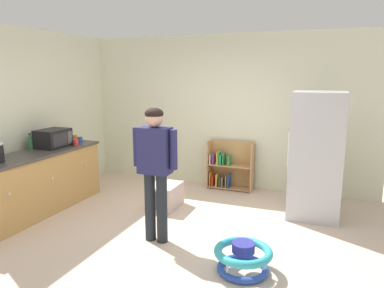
{
  "coord_description": "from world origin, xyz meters",
  "views": [
    {
      "loc": [
        1.76,
        -3.85,
        2.01
      ],
      "look_at": [
        -0.0,
        0.66,
        1.07
      ],
      "focal_mm": 33.62,
      "sensor_mm": 36.0,
      "label": 1
    }
  ],
  "objects_px": {
    "kitchen_counter": "(36,183)",
    "pet_carrier": "(165,196)",
    "bookshelf": "(228,168)",
    "orange_cup": "(75,138)",
    "banana_bunch": "(65,141)",
    "refrigerator": "(317,156)",
    "red_cup": "(76,143)",
    "microwave": "(53,138)",
    "green_glass_bottle": "(30,143)",
    "blue_cup": "(80,140)",
    "standing_person": "(155,162)",
    "baby_walker": "(243,257)"
  },
  "relations": [
    {
      "from": "kitchen_counter",
      "to": "pet_carrier",
      "type": "relative_size",
      "value": 4.09
    },
    {
      "from": "bookshelf",
      "to": "orange_cup",
      "type": "relative_size",
      "value": 8.95
    },
    {
      "from": "banana_bunch",
      "to": "refrigerator",
      "type": "bearing_deg",
      "value": 7.62
    },
    {
      "from": "orange_cup",
      "to": "red_cup",
      "type": "distance_m",
      "value": 0.48
    },
    {
      "from": "bookshelf",
      "to": "orange_cup",
      "type": "height_order",
      "value": "orange_cup"
    },
    {
      "from": "kitchen_counter",
      "to": "orange_cup",
      "type": "xyz_separation_m",
      "value": [
        -0.09,
        1.03,
        0.5
      ]
    },
    {
      "from": "refrigerator",
      "to": "banana_bunch",
      "type": "height_order",
      "value": "refrigerator"
    },
    {
      "from": "microwave",
      "to": "orange_cup",
      "type": "xyz_separation_m",
      "value": [
        -0.07,
        0.6,
        -0.09
      ]
    },
    {
      "from": "green_glass_bottle",
      "to": "blue_cup",
      "type": "bearing_deg",
      "value": 64.89
    },
    {
      "from": "standing_person",
      "to": "baby_walker",
      "type": "xyz_separation_m",
      "value": [
        1.15,
        -0.31,
        -0.83
      ]
    },
    {
      "from": "bookshelf",
      "to": "red_cup",
      "type": "height_order",
      "value": "red_cup"
    },
    {
      "from": "refrigerator",
      "to": "blue_cup",
      "type": "relative_size",
      "value": 18.74
    },
    {
      "from": "bookshelf",
      "to": "baby_walker",
      "type": "height_order",
      "value": "bookshelf"
    },
    {
      "from": "kitchen_counter",
      "to": "microwave",
      "type": "xyz_separation_m",
      "value": [
        -0.02,
        0.43,
        0.59
      ]
    },
    {
      "from": "banana_bunch",
      "to": "bookshelf",
      "type": "bearing_deg",
      "value": 28.25
    },
    {
      "from": "kitchen_counter",
      "to": "red_cup",
      "type": "bearing_deg",
      "value": 71.43
    },
    {
      "from": "bookshelf",
      "to": "blue_cup",
      "type": "distance_m",
      "value": 2.59
    },
    {
      "from": "refrigerator",
      "to": "banana_bunch",
      "type": "relative_size",
      "value": 11.24
    },
    {
      "from": "standing_person",
      "to": "banana_bunch",
      "type": "bearing_deg",
      "value": 155.28
    },
    {
      "from": "kitchen_counter",
      "to": "orange_cup",
      "type": "relative_size",
      "value": 23.76
    },
    {
      "from": "refrigerator",
      "to": "blue_cup",
      "type": "bearing_deg",
      "value": -173.07
    },
    {
      "from": "orange_cup",
      "to": "kitchen_counter",
      "type": "bearing_deg",
      "value": -85.02
    },
    {
      "from": "refrigerator",
      "to": "green_glass_bottle",
      "type": "xyz_separation_m",
      "value": [
        -4.02,
        -1.17,
        0.11
      ]
    },
    {
      "from": "refrigerator",
      "to": "green_glass_bottle",
      "type": "distance_m",
      "value": 4.19
    },
    {
      "from": "kitchen_counter",
      "to": "red_cup",
      "type": "relative_size",
      "value": 23.76
    },
    {
      "from": "blue_cup",
      "to": "baby_walker",
      "type": "bearing_deg",
      "value": -24.29
    },
    {
      "from": "bookshelf",
      "to": "orange_cup",
      "type": "distance_m",
      "value": 2.71
    },
    {
      "from": "baby_walker",
      "to": "red_cup",
      "type": "height_order",
      "value": "red_cup"
    },
    {
      "from": "kitchen_counter",
      "to": "bookshelf",
      "type": "height_order",
      "value": "kitchen_counter"
    },
    {
      "from": "pet_carrier",
      "to": "orange_cup",
      "type": "distance_m",
      "value": 1.91
    },
    {
      "from": "baby_walker",
      "to": "pet_carrier",
      "type": "relative_size",
      "value": 1.09
    },
    {
      "from": "bookshelf",
      "to": "pet_carrier",
      "type": "bearing_deg",
      "value": -117.68
    },
    {
      "from": "kitchen_counter",
      "to": "refrigerator",
      "type": "distance_m",
      "value": 4.06
    },
    {
      "from": "kitchen_counter",
      "to": "pet_carrier",
      "type": "xyz_separation_m",
      "value": [
        1.66,
        0.88,
        -0.27
      ]
    },
    {
      "from": "banana_bunch",
      "to": "blue_cup",
      "type": "height_order",
      "value": "blue_cup"
    },
    {
      "from": "baby_walker",
      "to": "orange_cup",
      "type": "xyz_separation_m",
      "value": [
        -3.3,
        1.53,
        0.79
      ]
    },
    {
      "from": "bookshelf",
      "to": "baby_walker",
      "type": "xyz_separation_m",
      "value": [
        0.9,
        -2.63,
        -0.21
      ]
    },
    {
      "from": "green_glass_bottle",
      "to": "standing_person",
      "type": "bearing_deg",
      "value": -9.18
    },
    {
      "from": "refrigerator",
      "to": "baby_walker",
      "type": "relative_size",
      "value": 2.95
    },
    {
      "from": "bookshelf",
      "to": "standing_person",
      "type": "relative_size",
      "value": 0.52
    },
    {
      "from": "blue_cup",
      "to": "red_cup",
      "type": "height_order",
      "value": "same"
    },
    {
      "from": "blue_cup",
      "to": "kitchen_counter",
      "type": "bearing_deg",
      "value": -97.27
    },
    {
      "from": "bookshelf",
      "to": "banana_bunch",
      "type": "bearing_deg",
      "value": -151.75
    },
    {
      "from": "pet_carrier",
      "to": "blue_cup",
      "type": "distance_m",
      "value": 1.72
    },
    {
      "from": "refrigerator",
      "to": "kitchen_counter",
      "type": "bearing_deg",
      "value": -160.49
    },
    {
      "from": "pet_carrier",
      "to": "banana_bunch",
      "type": "bearing_deg",
      "value": -177.99
    },
    {
      "from": "kitchen_counter",
      "to": "red_cup",
      "type": "distance_m",
      "value": 0.86
    },
    {
      "from": "standing_person",
      "to": "refrigerator",
      "type": "bearing_deg",
      "value": 41.31
    },
    {
      "from": "kitchen_counter",
      "to": "microwave",
      "type": "distance_m",
      "value": 0.73
    },
    {
      "from": "bookshelf",
      "to": "banana_bunch",
      "type": "relative_size",
      "value": 5.37
    }
  ]
}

